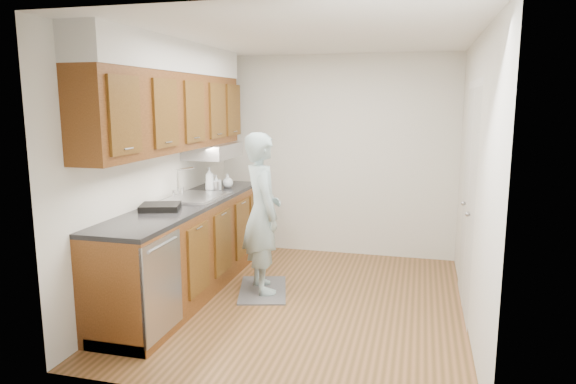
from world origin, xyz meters
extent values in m
plane|color=brown|center=(0.00, 0.00, 0.00)|extent=(3.50, 3.50, 0.00)
plane|color=white|center=(0.00, 0.00, 2.50)|extent=(3.50, 3.50, 0.00)
cube|color=silver|center=(-1.50, 0.00, 1.25)|extent=(0.02, 3.50, 2.50)
cube|color=silver|center=(1.50, 0.00, 1.25)|extent=(0.02, 3.50, 2.50)
cube|color=silver|center=(0.00, 1.75, 1.25)|extent=(3.00, 0.02, 2.50)
cube|color=brown|center=(-1.20, 0.00, 0.45)|extent=(0.60, 2.80, 0.90)
cube|color=black|center=(-1.21, 0.00, 0.92)|extent=(0.63, 2.80, 0.04)
cube|color=#B2B2B7|center=(-1.20, 0.20, 0.89)|extent=(0.48, 0.68, 0.14)
cube|color=#B2B2B7|center=(-1.20, 0.20, 0.94)|extent=(0.52, 0.72, 0.01)
cube|color=#B2B2B7|center=(-0.91, -1.10, 0.47)|extent=(0.03, 0.60, 0.80)
cube|color=brown|center=(-1.33, 0.00, 1.83)|extent=(0.33, 2.80, 0.75)
cube|color=silver|center=(-1.33, 0.00, 2.35)|extent=(0.35, 2.80, 0.30)
cube|color=#A5A5AA|center=(-1.27, 0.85, 1.37)|extent=(0.46, 0.75, 0.16)
cube|color=silver|center=(1.49, 0.30, 1.02)|extent=(0.02, 1.22, 2.05)
cube|color=slate|center=(-0.48, 0.20, 0.01)|extent=(0.66, 0.89, 0.02)
imported|color=#96B2B6|center=(-0.48, 0.20, 0.93)|extent=(0.71, 0.78, 1.83)
imported|color=silver|center=(-1.23, 0.64, 1.08)|extent=(0.11, 0.11, 0.27)
imported|color=silver|center=(-1.17, 0.69, 1.03)|extent=(0.10, 0.10, 0.18)
imported|color=silver|center=(-1.12, 0.91, 1.02)|extent=(0.18, 0.18, 0.16)
cylinder|color=#A5A5AA|center=(-1.15, 0.64, 0.99)|extent=(0.08, 0.08, 0.11)
cube|color=black|center=(-1.27, -0.43, 0.97)|extent=(0.42, 0.39, 0.06)
camera|label=1|loc=(1.04, -4.62, 1.93)|focal=32.00mm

